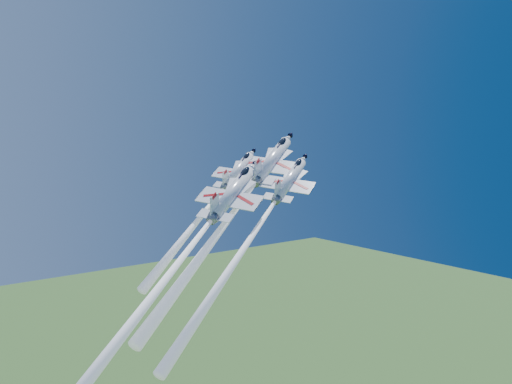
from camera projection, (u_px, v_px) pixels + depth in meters
jet_lead at (234, 211)px, 93.72m from camera, size 38.18×21.80×36.23m
jet_left at (210, 205)px, 96.10m from camera, size 27.52×15.72×25.77m
jet_right at (252, 236)px, 88.08m from camera, size 35.07×20.02×33.80m
jet_slot at (172, 271)px, 79.96m from camera, size 42.17×24.07×40.90m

